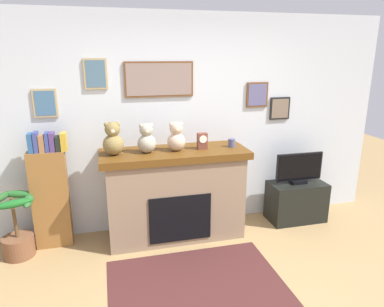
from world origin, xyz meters
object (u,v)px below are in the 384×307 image
(bookshelf, at_px, (50,193))
(teddy_bear_tan, at_px, (176,138))
(teddy_bear_brown, at_px, (113,140))
(teddy_bear_grey, at_px, (147,139))
(television, at_px, (299,169))
(potted_plant, at_px, (16,229))
(tv_stand, at_px, (296,201))
(candle_jar, at_px, (232,143))
(fireplace, at_px, (175,193))
(mantel_clock, at_px, (202,141))

(bookshelf, relative_size, teddy_bear_tan, 4.02)
(teddy_bear_brown, distance_m, teddy_bear_grey, 0.36)
(teddy_bear_brown, relative_size, teddy_bear_grey, 1.10)
(television, bearing_deg, potted_plant, -179.24)
(teddy_bear_brown, bearing_deg, potted_plant, -178.48)
(potted_plant, bearing_deg, teddy_bear_brown, 1.52)
(bookshelf, relative_size, teddy_bear_brown, 3.65)
(tv_stand, xyz_separation_m, teddy_bear_grey, (-1.94, -0.02, 0.96))
(television, distance_m, candle_jar, 1.02)
(fireplace, bearing_deg, teddy_bear_tan, -40.35)
(tv_stand, height_order, television, television)
(fireplace, xyz_separation_m, teddy_bear_grey, (-0.31, -0.02, 0.68))
(bookshelf, xyz_separation_m, television, (3.01, -0.10, 0.07))
(teddy_bear_grey, bearing_deg, tv_stand, 0.53)
(television, bearing_deg, mantel_clock, -179.24)
(mantel_clock, distance_m, teddy_bear_tan, 0.31)
(bookshelf, xyz_separation_m, potted_plant, (-0.36, -0.15, -0.32))
(potted_plant, height_order, teddy_bear_tan, teddy_bear_tan)
(candle_jar, bearing_deg, tv_stand, 1.07)
(tv_stand, relative_size, teddy_bear_tan, 2.18)
(teddy_bear_grey, bearing_deg, fireplace, 3.32)
(tv_stand, bearing_deg, fireplace, 179.99)
(teddy_bear_grey, height_order, teddy_bear_tan, same)
(teddy_bear_grey, bearing_deg, teddy_bear_tan, 0.00)
(tv_stand, distance_m, candle_jar, 1.27)
(potted_plant, distance_m, tv_stand, 3.37)
(potted_plant, xyz_separation_m, teddy_bear_grey, (1.43, 0.03, 0.90))
(bookshelf, bearing_deg, mantel_clock, -3.97)
(potted_plant, relative_size, candle_jar, 7.13)
(tv_stand, height_order, teddy_bear_tan, teddy_bear_tan)
(potted_plant, height_order, teddy_bear_brown, teddy_bear_brown)
(bookshelf, distance_m, mantel_clock, 1.79)
(mantel_clock, xyz_separation_m, teddy_bear_brown, (-1.00, 0.00, 0.07))
(teddy_bear_brown, bearing_deg, fireplace, 1.54)
(television, relative_size, mantel_clock, 3.37)
(potted_plant, relative_size, teddy_bear_tan, 2.12)
(mantel_clock, bearing_deg, candle_jar, 0.19)
(bookshelf, distance_m, teddy_bear_tan, 1.53)
(bookshelf, height_order, tv_stand, bookshelf)
(potted_plant, distance_m, teddy_bear_brown, 1.41)
(fireplace, xyz_separation_m, bookshelf, (-1.39, 0.10, 0.10))
(fireplace, distance_m, potted_plant, 1.76)
(television, bearing_deg, teddy_bear_brown, -179.59)
(bookshelf, relative_size, mantel_clock, 7.13)
(potted_plant, xyz_separation_m, teddy_bear_brown, (1.07, 0.03, 0.91))
(tv_stand, distance_m, teddy_bear_brown, 2.50)
(mantel_clock, relative_size, teddy_bear_tan, 0.56)
(teddy_bear_brown, bearing_deg, candle_jar, 0.02)
(television, xyz_separation_m, mantel_clock, (-1.30, -0.02, 0.45))
(fireplace, xyz_separation_m, candle_jar, (0.69, -0.02, 0.58))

